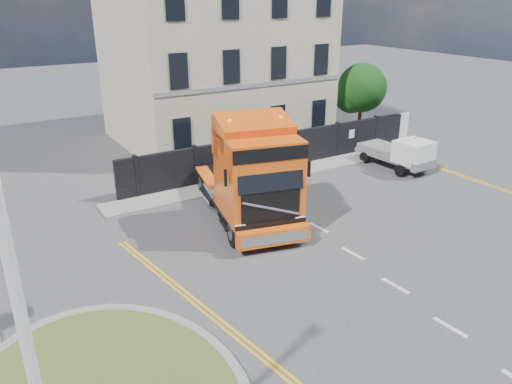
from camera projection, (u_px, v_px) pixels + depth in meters
ground at (281, 270)px, 17.32m from camera, size 120.00×120.00×0.00m
hoarding_fence at (288, 150)px, 27.26m from camera, size 18.80×0.25×2.00m
georgian_building at (214, 48)px, 31.17m from camera, size 12.30×10.30×12.80m
tree at (359, 90)px, 32.75m from camera, size 3.20×3.20×4.80m
pavement_far at (289, 172)px, 26.63m from camera, size 20.00×1.60×0.12m
truck at (252, 178)px, 20.07m from camera, size 4.48×7.99×4.52m
flatbed_pickup at (406, 154)px, 26.68m from camera, size 1.92×4.36×1.78m
lamppost_island at (31, 365)px, 6.98m from camera, size 0.24×0.49×7.89m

